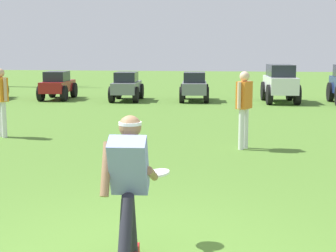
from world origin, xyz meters
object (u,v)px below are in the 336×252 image
teammate_midfield (244,103)px  parked_car_slot_d (194,86)px  frisbee_thrower (129,184)px  teammate_near_sideline (1,96)px  parked_car_slot_b (58,85)px  parked_car_slot_c (127,86)px  parked_car_slot_e (280,82)px  frisbee_in_flight (157,173)px

teammate_midfield → parked_car_slot_d: 9.43m
frisbee_thrower → teammate_near_sideline: size_ratio=0.90×
parked_car_slot_b → parked_car_slot_d: bearing=1.0°
teammate_midfield → parked_car_slot_b: (-7.16, 9.16, -0.38)m
parked_car_slot_c → parked_car_slot_d: same height
parked_car_slot_b → parked_car_slot_d: size_ratio=1.00×
parked_car_slot_d → teammate_near_sideline: bearing=-113.1°
frisbee_thrower → parked_car_slot_c: bearing=102.3°
parked_car_slot_b → parked_car_slot_c: bearing=-3.0°
parked_car_slot_b → parked_car_slot_e: (8.59, -0.02, 0.18)m
teammate_midfield → frisbee_thrower: bearing=-100.7°
frisbee_in_flight → parked_car_slot_b: parked_car_slot_b is taller
teammate_midfield → parked_car_slot_b: bearing=128.0°
frisbee_in_flight → parked_car_slot_d: parked_car_slot_d is taller
parked_car_slot_e → parked_car_slot_d: bearing=178.1°
frisbee_thrower → teammate_near_sideline: 7.80m
teammate_near_sideline → teammate_midfield: size_ratio=1.00×
parked_car_slot_b → parked_car_slot_e: size_ratio=0.93×
frisbee_in_flight → teammate_near_sideline: size_ratio=0.22×
parked_car_slot_c → parked_car_slot_e: (5.78, 0.13, 0.18)m
parked_car_slot_b → frisbee_in_flight: bearing=-66.6°
frisbee_thrower → parked_car_slot_b: size_ratio=0.62×
teammate_near_sideline → parked_car_slot_c: bearing=82.7°
frisbee_thrower → frisbee_in_flight: frisbee_thrower is taller
frisbee_thrower → parked_car_slot_d: (-0.67, 15.08, -0.23)m
frisbee_in_flight → parked_car_slot_e: size_ratio=0.14×
teammate_midfield → parked_car_slot_c: 10.01m
teammate_midfield → parked_car_slot_e: size_ratio=0.64×
frisbee_in_flight → parked_car_slot_d: (-0.82, 14.42, -0.17)m
frisbee_in_flight → teammate_midfield: teammate_midfield is taller
frisbee_thrower → parked_car_slot_c: size_ratio=0.63×
frisbee_in_flight → parked_car_slot_e: 14.51m
teammate_near_sideline → parked_car_slot_c: 8.44m
teammate_near_sideline → teammate_midfield: (5.43, -0.65, 0.00)m
frisbee_in_flight → parked_car_slot_b: size_ratio=0.15×
frisbee_in_flight → parked_car_slot_d: 14.45m
parked_car_slot_c → frisbee_in_flight: bearing=-76.5°
frisbee_in_flight → parked_car_slot_d: size_ratio=0.15×
teammate_midfield → parked_car_slot_e: bearing=81.1°
teammate_near_sideline → parked_car_slot_e: size_ratio=0.64×
frisbee_thrower → parked_car_slot_b: (-6.06, 14.99, -0.23)m
frisbee_thrower → parked_car_slot_d: frisbee_thrower is taller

